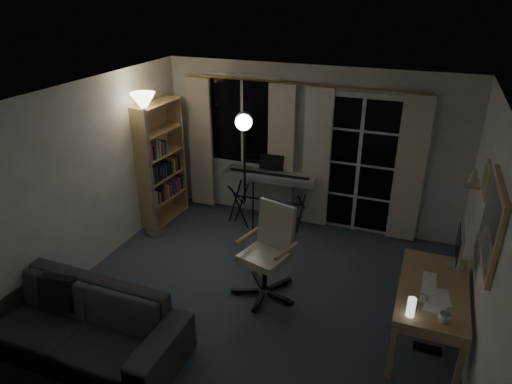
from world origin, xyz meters
The scene contains 17 objects.
floor centered at (0.00, 0.00, -0.01)m, with size 4.50×4.00×0.02m, color #333C4A.
window centered at (-1.05, 1.97, 1.50)m, with size 1.20×0.08×1.40m.
french_door centered at (0.75, 1.97, 1.03)m, with size 1.32×0.09×2.11m.
curtains centered at (-0.14, 1.88, 1.09)m, with size 3.60×0.07×2.13m.
bookshelf centered at (-2.12, 1.21, 0.89)m, with size 0.34×0.88×1.87m.
torchiere_lamp centered at (-1.98, 0.78, 1.69)m, with size 0.44×0.44×2.10m.
keyboard_piano centered at (-0.52, 1.70, 0.76)m, with size 1.40×0.71×1.01m.
studio_light centered at (-0.79, 1.38, 1.48)m, with size 0.41×0.42×1.84m.
office_chair centered at (0.09, 0.08, 0.66)m, with size 0.79×0.78×1.13m.
desk centered at (1.88, -0.21, 0.61)m, with size 0.66×1.31×0.70m.
monitor centered at (2.08, 0.24, 0.96)m, with size 0.17×0.50×0.44m.
desk_clutter centered at (1.82, -0.43, 0.55)m, with size 0.41×0.79×0.89m.
mug centered at (1.98, -0.71, 0.76)m, with size 0.11×0.09×0.11m, color silver.
wall_mirror centered at (2.22, -0.35, 1.55)m, with size 0.04×0.94×0.74m.
framed_print centered at (2.23, 0.55, 1.60)m, with size 0.03×0.42×0.32m.
wall_shelf centered at (2.16, 1.05, 1.41)m, with size 0.16×0.30×0.18m.
sofa centered at (-1.40, -1.55, 0.43)m, with size 2.22×0.67×0.86m.
Camera 1 is at (1.58, -4.26, 3.42)m, focal length 32.00 mm.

